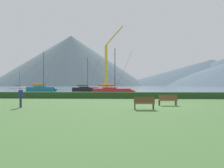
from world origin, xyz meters
The scene contains 13 objects.
ground_plane centered at (0.00, 0.00, 0.00)m, with size 1000.00×1000.00×0.00m, color #477038.
harbor_water centered at (0.00, 137.00, 0.00)m, with size 320.00×246.00×0.00m, color slate.
hedge_line centered at (0.00, 11.00, 0.41)m, with size 80.00×1.20×0.83m, color #284C23.
sailboat_slip_0 centered at (-25.97, 42.87, 0.74)m, with size 8.94×2.80×10.99m.
sailboat_slip_1 centered at (-13.70, 43.45, 0.67)m, with size 8.15×2.48×9.39m.
sailboat_slip_2 centered at (-50.26, 80.91, 0.55)m, with size 6.80×2.78×7.91m.
sailboat_slip_6 centered at (-5.43, 24.45, 0.68)m, with size 8.34×2.62×8.86m.
park_bench_near_path centered at (-1.69, -3.11, 0.53)m, with size 1.53×0.49×0.95m.
park_bench_under_tree centered at (0.66, 0.25, 0.53)m, with size 1.64×0.57×0.95m.
person_standing_walker centered at (-11.44, -2.11, 0.97)m, with size 0.36×0.56×1.65m.
dock_crane centered at (-8.69, 54.01, 6.71)m, with size 6.51×2.00×20.78m.
distant_hill_west_ridge centered at (-86.47, 340.01, 39.52)m, with size 237.73×237.73×79.04m, color slate.
distant_hill_east_ridge centered at (156.92, 412.85, 23.99)m, with size 352.54×352.54×47.98m, color #425666.
Camera 1 is at (-3.17, -20.25, 1.83)m, focal length 37.20 mm.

